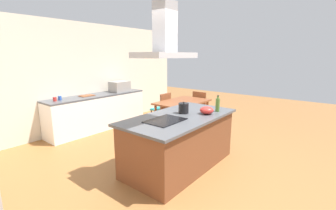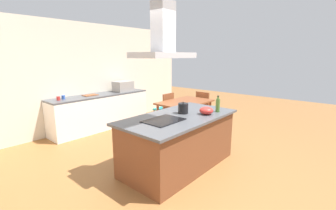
{
  "view_description": "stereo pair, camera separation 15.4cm",
  "coord_description": "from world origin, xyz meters",
  "views": [
    {
      "loc": [
        -3.0,
        -2.16,
        1.89
      ],
      "look_at": [
        0.18,
        0.4,
        1.0
      ],
      "focal_mm": 24.42,
      "sensor_mm": 36.0,
      "label": 1
    },
    {
      "loc": [
        -2.9,
        -2.28,
        1.89
      ],
      "look_at": [
        0.18,
        0.4,
        1.0
      ],
      "focal_mm": 24.42,
      "sensor_mm": 36.0,
      "label": 2
    }
  ],
  "objects": [
    {
      "name": "wall_back",
      "position": [
        0.0,
        3.25,
        1.35
      ],
      "size": [
        7.2,
        0.1,
        2.7
      ],
      "primitive_type": "cube",
      "color": "beige",
      "rests_on": "ground"
    },
    {
      "name": "coffee_mug_blue",
      "position": [
        -0.58,
        2.94,
        0.95
      ],
      "size": [
        0.08,
        0.08,
        0.09
      ],
      "primitive_type": "cylinder",
      "color": "#2D56B2",
      "rests_on": "back_counter"
    },
    {
      "name": "ground",
      "position": [
        0.0,
        1.5,
        0.0
      ],
      "size": [
        16.0,
        16.0,
        0.0
      ],
      "primitive_type": "plane",
      "color": "#936033"
    },
    {
      "name": "back_counter",
      "position": [
        0.36,
        2.88,
        0.45
      ],
      "size": [
        2.65,
        0.62,
        0.9
      ],
      "color": "white",
      "rests_on": "ground"
    },
    {
      "name": "kitchen_island",
      "position": [
        0.0,
        0.0,
        0.45
      ],
      "size": [
        2.09,
        1.08,
        0.9
      ],
      "color": "brown",
      "rests_on": "ground"
    },
    {
      "name": "countertop_microwave",
      "position": [
        1.1,
        2.88,
        1.04
      ],
      "size": [
        0.5,
        0.38,
        0.28
      ],
      "primitive_type": "cube",
      "color": "#9E9993",
      "rests_on": "back_counter"
    },
    {
      "name": "olive_oil_bottle",
      "position": [
        0.67,
        -0.34,
        1.02
      ],
      "size": [
        0.07,
        0.07,
        0.29
      ],
      "color": "#47722D",
      "rests_on": "kitchen_island"
    },
    {
      "name": "coffee_mug_red",
      "position": [
        -0.72,
        2.89,
        0.95
      ],
      "size": [
        0.08,
        0.08,
        0.09
      ],
      "primitive_type": "cylinder",
      "color": "red",
      "rests_on": "back_counter"
    },
    {
      "name": "chair_facing_back_wall",
      "position": [
        1.67,
        1.79,
        0.51
      ],
      "size": [
        0.42,
        0.42,
        0.89
      ],
      "color": "teal",
      "rests_on": "ground"
    },
    {
      "name": "range_hood",
      "position": [
        -0.38,
        0.0,
        2.1
      ],
      "size": [
        0.9,
        0.55,
        0.78
      ],
      "color": "#ADADB2"
    },
    {
      "name": "cooktop",
      "position": [
        -0.38,
        0.0,
        0.91
      ],
      "size": [
        0.6,
        0.44,
        0.01
      ],
      "primitive_type": "cube",
      "color": "black",
      "rests_on": "kitchen_island"
    },
    {
      "name": "tea_kettle",
      "position": [
        0.19,
        0.06,
        0.99
      ],
      "size": [
        0.23,
        0.18,
        0.2
      ],
      "color": "black",
      "rests_on": "kitchen_island"
    },
    {
      "name": "mixing_bowl",
      "position": [
        0.39,
        -0.28,
        0.96
      ],
      "size": [
        0.24,
        0.24,
        0.13
      ],
      "primitive_type": "ellipsoid",
      "color": "red",
      "rests_on": "kitchen_island"
    },
    {
      "name": "dining_table",
      "position": [
        1.67,
        1.12,
        0.67
      ],
      "size": [
        1.4,
        0.9,
        0.75
      ],
      "color": "brown",
      "rests_on": "ground"
    },
    {
      "name": "cutting_board",
      "position": [
        0.09,
        2.93,
        0.91
      ],
      "size": [
        0.34,
        0.24,
        0.02
      ],
      "primitive_type": "cube",
      "color": "brown",
      "rests_on": "back_counter"
    },
    {
      "name": "chair_at_right_end",
      "position": [
        2.58,
        1.12,
        0.51
      ],
      "size": [
        0.42,
        0.42,
        0.89
      ],
      "color": "teal",
      "rests_on": "ground"
    }
  ]
}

